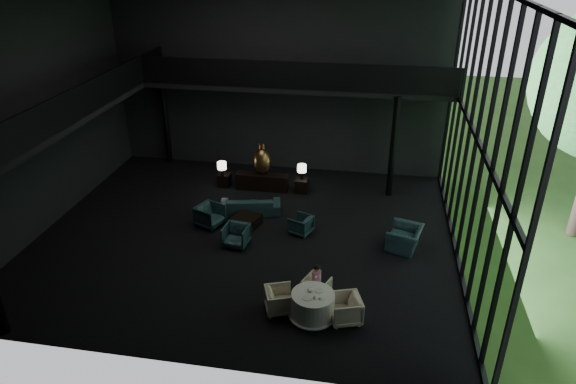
% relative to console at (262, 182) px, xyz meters
% --- Properties ---
extents(floor, '(14.00, 12.00, 0.02)m').
position_rel_console_xyz_m(floor, '(0.25, -3.62, -0.33)').
color(floor, black).
rests_on(floor, ground).
extents(wall_back, '(14.00, 0.04, 8.00)m').
position_rel_console_xyz_m(wall_back, '(0.25, 2.38, 3.67)').
color(wall_back, black).
rests_on(wall_back, ground).
extents(wall_front, '(14.00, 0.04, 8.00)m').
position_rel_console_xyz_m(wall_front, '(0.25, -9.62, 3.67)').
color(wall_front, black).
rests_on(wall_front, ground).
extents(wall_left, '(0.04, 12.00, 8.00)m').
position_rel_console_xyz_m(wall_left, '(-6.75, -3.62, 3.67)').
color(wall_left, black).
rests_on(wall_left, ground).
extents(curtain_wall, '(0.20, 12.00, 8.00)m').
position_rel_console_xyz_m(curtain_wall, '(7.20, -3.62, 3.67)').
color(curtain_wall, black).
rests_on(curtain_wall, ground).
extents(mezzanine_left, '(2.00, 12.00, 0.25)m').
position_rel_console_xyz_m(mezzanine_left, '(-5.75, -3.62, 3.67)').
color(mezzanine_left, black).
rests_on(mezzanine_left, wall_left).
extents(mezzanine_back, '(12.00, 2.00, 0.25)m').
position_rel_console_xyz_m(mezzanine_back, '(1.25, 1.38, 3.67)').
color(mezzanine_back, black).
rests_on(mezzanine_back, wall_back).
extents(railing_left, '(0.06, 12.00, 1.00)m').
position_rel_console_xyz_m(railing_left, '(-4.75, -3.62, 4.27)').
color(railing_left, black).
rests_on(railing_left, mezzanine_left).
extents(railing_back, '(12.00, 0.06, 1.00)m').
position_rel_console_xyz_m(railing_back, '(1.25, 0.38, 4.27)').
color(railing_back, black).
rests_on(railing_back, mezzanine_back).
extents(column_nw, '(0.24, 0.24, 4.00)m').
position_rel_console_xyz_m(column_nw, '(-4.75, 2.08, 1.67)').
color(column_nw, black).
rests_on(column_nw, floor).
extents(column_ne, '(0.24, 0.24, 4.00)m').
position_rel_console_xyz_m(column_ne, '(5.05, 0.38, 1.67)').
color(column_ne, black).
rests_on(column_ne, floor).
extents(console, '(2.09, 0.48, 0.67)m').
position_rel_console_xyz_m(console, '(0.00, 0.00, 0.00)').
color(console, black).
rests_on(console, floor).
extents(bronze_urn, '(0.69, 0.69, 1.29)m').
position_rel_console_xyz_m(bronze_urn, '(0.00, 0.11, 0.88)').
color(bronze_urn, '#8A611A').
rests_on(bronze_urn, console).
extents(side_table_left, '(0.48, 0.48, 0.52)m').
position_rel_console_xyz_m(side_table_left, '(-1.60, 0.08, -0.07)').
color(side_table_left, black).
rests_on(side_table_left, floor).
extents(table_lamp_left, '(0.37, 0.37, 0.61)m').
position_rel_console_xyz_m(table_lamp_left, '(-1.60, -0.15, 0.63)').
color(table_lamp_left, black).
rests_on(table_lamp_left, side_table_left).
extents(side_table_right, '(0.50, 0.50, 0.55)m').
position_rel_console_xyz_m(side_table_right, '(1.60, 0.04, -0.06)').
color(side_table_right, black).
rests_on(side_table_right, floor).
extents(table_lamp_right, '(0.36, 0.36, 0.61)m').
position_rel_console_xyz_m(table_lamp_right, '(1.60, 0.08, 0.65)').
color(table_lamp_right, black).
rests_on(table_lamp_right, side_table_right).
extents(sofa, '(2.39, 1.13, 0.90)m').
position_rel_console_xyz_m(sofa, '(0.01, -2.03, 0.12)').
color(sofa, '#25464E').
rests_on(sofa, floor).
extents(lounge_armchair_west, '(1.14, 1.17, 0.94)m').
position_rel_console_xyz_m(lounge_armchair_west, '(-1.19, -3.15, 0.14)').
color(lounge_armchair_west, '#193241').
rests_on(lounge_armchair_west, floor).
extents(lounge_armchair_east, '(0.79, 0.81, 0.66)m').
position_rel_console_xyz_m(lounge_armchair_east, '(2.04, -3.13, -0.00)').
color(lounge_armchair_east, '#1D3744').
rests_on(lounge_armchair_east, floor).
extents(lounge_armchair_south, '(0.88, 0.83, 0.82)m').
position_rel_console_xyz_m(lounge_armchair_south, '(0.06, -4.27, 0.08)').
color(lounge_armchair_south, '#102B2E').
rests_on(lounge_armchair_south, floor).
extents(window_armchair, '(1.11, 1.42, 1.09)m').
position_rel_console_xyz_m(window_armchair, '(5.52, -3.51, 0.21)').
color(window_armchair, '#1E2D36').
rests_on(window_armchair, floor).
extents(coffee_table, '(1.08, 1.08, 0.38)m').
position_rel_console_xyz_m(coffee_table, '(0.08, -2.98, -0.14)').
color(coffee_table, black).
rests_on(coffee_table, floor).
extents(dining_table, '(1.31, 1.31, 0.75)m').
position_rel_console_xyz_m(dining_table, '(3.01, -7.40, -0.01)').
color(dining_table, white).
rests_on(dining_table, floor).
extents(dining_chair_north, '(0.75, 0.73, 0.60)m').
position_rel_console_xyz_m(dining_chair_north, '(3.00, -6.51, -0.03)').
color(dining_chair_north, beige).
rests_on(dining_chair_north, floor).
extents(dining_chair_east, '(1.00, 1.03, 0.85)m').
position_rel_console_xyz_m(dining_chair_east, '(3.87, -7.39, 0.09)').
color(dining_chair_east, beige).
rests_on(dining_chair_east, floor).
extents(dining_chair_west, '(0.89, 0.92, 0.75)m').
position_rel_console_xyz_m(dining_chair_west, '(2.09, -7.28, 0.04)').
color(dining_chair_west, '#B9B682').
rests_on(dining_chair_west, floor).
extents(child, '(0.26, 0.26, 0.56)m').
position_rel_console_xyz_m(child, '(2.99, -6.45, 0.40)').
color(child, pink).
rests_on(child, dining_chair_north).
extents(plate_a, '(0.26, 0.26, 0.02)m').
position_rel_console_xyz_m(plate_a, '(2.88, -7.59, 0.43)').
color(plate_a, white).
rests_on(plate_a, dining_table).
extents(plate_b, '(0.26, 0.26, 0.02)m').
position_rel_console_xyz_m(plate_b, '(3.15, -7.23, 0.43)').
color(plate_b, white).
rests_on(plate_b, dining_table).
extents(saucer, '(0.16, 0.16, 0.01)m').
position_rel_console_xyz_m(saucer, '(3.27, -7.57, 0.42)').
color(saucer, white).
rests_on(saucer, dining_table).
extents(coffee_cup, '(0.08, 0.08, 0.06)m').
position_rel_console_xyz_m(coffee_cup, '(3.21, -7.57, 0.46)').
color(coffee_cup, white).
rests_on(coffee_cup, saucer).
extents(cereal_bowl, '(0.17, 0.17, 0.08)m').
position_rel_console_xyz_m(cereal_bowl, '(2.92, -7.28, 0.46)').
color(cereal_bowl, white).
rests_on(cereal_bowl, dining_table).
extents(cream_pot, '(0.09, 0.09, 0.08)m').
position_rel_console_xyz_m(cream_pot, '(3.06, -7.60, 0.46)').
color(cream_pot, '#99999E').
rests_on(cream_pot, dining_table).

